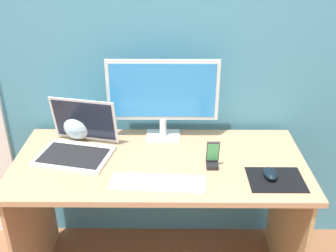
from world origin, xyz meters
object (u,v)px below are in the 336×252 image
object	(u,v)px
laptop	(78,143)
keyboard_external	(159,183)
monitor	(163,95)
fishbowl	(79,124)
mouse	(270,174)
phone_in_dock	(213,158)

from	to	relation	value
laptop	keyboard_external	bearing A→B (deg)	-32.97
monitor	laptop	distance (m)	0.49
monitor	fishbowl	size ratio (longest dim) A/B	3.52
fishbowl	mouse	world-z (taller)	fishbowl
phone_in_dock	keyboard_external	bearing A→B (deg)	-150.74
fishbowl	keyboard_external	bearing A→B (deg)	-44.12
laptop	mouse	bearing A→B (deg)	-13.31
laptop	phone_in_dock	distance (m)	0.67
laptop	phone_in_dock	size ratio (longest dim) A/B	2.90
mouse	phone_in_dock	world-z (taller)	phone_in_dock
fishbowl	mouse	bearing A→B (deg)	-21.64
fishbowl	keyboard_external	size ratio (longest dim) A/B	0.39
laptop	keyboard_external	world-z (taller)	laptop
laptop	keyboard_external	xyz separation A→B (m)	(0.41, -0.27, -0.05)
keyboard_external	mouse	size ratio (longest dim) A/B	4.24
keyboard_external	phone_in_dock	distance (m)	0.29
monitor	mouse	size ratio (longest dim) A/B	5.74
monitor	phone_in_dock	size ratio (longest dim) A/B	4.14
keyboard_external	phone_in_dock	world-z (taller)	phone_in_dock
laptop	fishbowl	distance (m)	0.16
laptop	fishbowl	world-z (taller)	laptop
keyboard_external	laptop	bearing A→B (deg)	150.67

